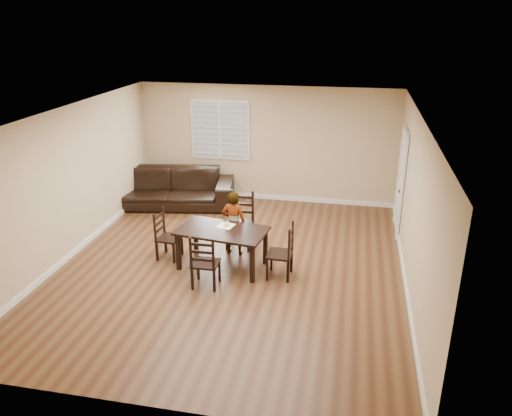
# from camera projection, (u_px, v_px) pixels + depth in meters

# --- Properties ---
(ground) EXTENTS (7.00, 7.00, 0.00)m
(ground) POSITION_uv_depth(u_px,v_px,m) (232.00, 266.00, 8.90)
(ground) COLOR brown
(ground) RESTS_ON ground
(room) EXTENTS (6.04, 7.04, 2.72)m
(room) POSITION_uv_depth(u_px,v_px,m) (234.00, 166.00, 8.39)
(room) COLOR tan
(room) RESTS_ON ground
(dining_table) EXTENTS (1.63, 1.06, 0.72)m
(dining_table) POSITION_uv_depth(u_px,v_px,m) (222.00, 234.00, 8.65)
(dining_table) COLOR black
(dining_table) RESTS_ON ground
(chair_near) EXTENTS (0.49, 0.46, 1.07)m
(chair_near) POSITION_uv_depth(u_px,v_px,m) (241.00, 221.00, 9.57)
(chair_near) COLOR black
(chair_near) RESTS_ON ground
(chair_far) EXTENTS (0.43, 0.40, 0.94)m
(chair_far) POSITION_uv_depth(u_px,v_px,m) (204.00, 265.00, 8.01)
(chair_far) COLOR black
(chair_far) RESTS_ON ground
(chair_left) EXTENTS (0.42, 0.44, 0.91)m
(chair_left) POSITION_uv_depth(u_px,v_px,m) (163.00, 236.00, 9.08)
(chair_left) COLOR black
(chair_left) RESTS_ON ground
(chair_right) EXTENTS (0.42, 0.44, 0.97)m
(chair_right) POSITION_uv_depth(u_px,v_px,m) (287.00, 254.00, 8.37)
(chair_right) COLOR black
(chair_right) RESTS_ON ground
(child) EXTENTS (0.46, 0.31, 1.23)m
(child) POSITION_uv_depth(u_px,v_px,m) (234.00, 223.00, 9.14)
(child) COLOR gray
(child) RESTS_ON ground
(napkin) EXTENTS (0.33, 0.33, 0.00)m
(napkin) POSITION_uv_depth(u_px,v_px,m) (226.00, 226.00, 8.77)
(napkin) COLOR silver
(napkin) RESTS_ON dining_table
(donut) EXTENTS (0.10, 0.10, 0.04)m
(donut) POSITION_uv_depth(u_px,v_px,m) (227.00, 225.00, 8.75)
(donut) COLOR #C48E46
(donut) RESTS_ON napkin
(sofa) EXTENTS (3.06, 1.61, 0.85)m
(sofa) POSITION_uv_depth(u_px,v_px,m) (170.00, 188.00, 11.53)
(sofa) COLOR black
(sofa) RESTS_ON ground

